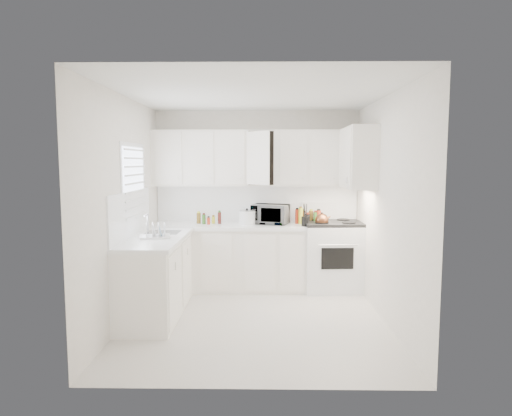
{
  "coord_description": "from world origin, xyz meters",
  "views": [
    {
      "loc": [
        0.09,
        -5.06,
        1.84
      ],
      "look_at": [
        0.0,
        0.7,
        1.25
      ],
      "focal_mm": 31.26,
      "sensor_mm": 36.0,
      "label": 1
    }
  ],
  "objects_px": {
    "stove": "(332,246)",
    "tea_kettle": "(322,219)",
    "rice_cooker": "(247,216)",
    "microwave": "(270,212)",
    "dish_rack": "(155,230)",
    "utensil_crock": "(305,215)"
  },
  "relations": [
    {
      "from": "dish_rack",
      "to": "rice_cooker",
      "type": "bearing_deg",
      "value": 32.7
    },
    {
      "from": "stove",
      "to": "utensil_crock",
      "type": "distance_m",
      "value": 0.65
    },
    {
      "from": "rice_cooker",
      "to": "dish_rack",
      "type": "height_order",
      "value": "rice_cooker"
    },
    {
      "from": "rice_cooker",
      "to": "microwave",
      "type": "bearing_deg",
      "value": 9.39
    },
    {
      "from": "stove",
      "to": "rice_cooker",
      "type": "height_order",
      "value": "stove"
    },
    {
      "from": "utensil_crock",
      "to": "stove",
      "type": "bearing_deg",
      "value": 21.37
    },
    {
      "from": "stove",
      "to": "tea_kettle",
      "type": "height_order",
      "value": "stove"
    },
    {
      "from": "microwave",
      "to": "rice_cooker",
      "type": "xyz_separation_m",
      "value": [
        -0.34,
        -0.09,
        -0.06
      ]
    },
    {
      "from": "stove",
      "to": "rice_cooker",
      "type": "distance_m",
      "value": 1.31
    },
    {
      "from": "tea_kettle",
      "to": "stove",
      "type": "bearing_deg",
      "value": 41.77
    },
    {
      "from": "utensil_crock",
      "to": "dish_rack",
      "type": "distance_m",
      "value": 2.12
    },
    {
      "from": "tea_kettle",
      "to": "rice_cooker",
      "type": "distance_m",
      "value": 1.06
    },
    {
      "from": "rice_cooker",
      "to": "dish_rack",
      "type": "relative_size",
      "value": 0.67
    },
    {
      "from": "stove",
      "to": "microwave",
      "type": "distance_m",
      "value": 1.02
    },
    {
      "from": "utensil_crock",
      "to": "dish_rack",
      "type": "xyz_separation_m",
      "value": [
        -1.87,
        -0.99,
        -0.07
      ]
    },
    {
      "from": "tea_kettle",
      "to": "dish_rack",
      "type": "height_order",
      "value": "tea_kettle"
    },
    {
      "from": "stove",
      "to": "utensil_crock",
      "type": "bearing_deg",
      "value": -161.72
    },
    {
      "from": "dish_rack",
      "to": "utensil_crock",
      "type": "bearing_deg",
      "value": 13.37
    },
    {
      "from": "microwave",
      "to": "tea_kettle",
      "type": "bearing_deg",
      "value": -0.92
    },
    {
      "from": "tea_kettle",
      "to": "microwave",
      "type": "xyz_separation_m",
      "value": [
        -0.72,
        0.23,
        0.07
      ]
    },
    {
      "from": "stove",
      "to": "tea_kettle",
      "type": "relative_size",
      "value": 5.36
    },
    {
      "from": "tea_kettle",
      "to": "microwave",
      "type": "bearing_deg",
      "value": 162.2
    }
  ]
}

